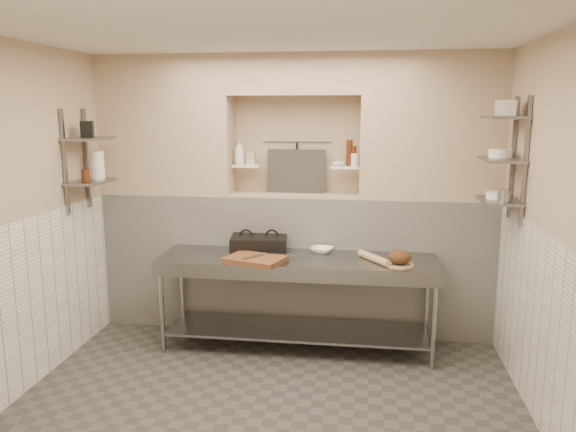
% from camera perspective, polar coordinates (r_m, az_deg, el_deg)
% --- Properties ---
extents(floor, '(4.00, 3.90, 0.10)m').
position_cam_1_polar(floor, '(4.56, -2.30, -19.75)').
color(floor, '#494540').
rests_on(floor, ground).
extents(ceiling, '(4.00, 3.90, 0.10)m').
position_cam_1_polar(ceiling, '(3.97, -2.63, 19.25)').
color(ceiling, silver).
rests_on(ceiling, ground).
extents(wall_left, '(0.10, 3.90, 2.80)m').
position_cam_1_polar(wall_left, '(4.83, -27.13, -0.74)').
color(wall_left, tan).
rests_on(wall_left, ground).
extents(wall_right, '(0.10, 3.90, 2.80)m').
position_cam_1_polar(wall_right, '(4.18, 26.44, -2.30)').
color(wall_right, tan).
rests_on(wall_right, ground).
extents(wall_back, '(4.00, 0.10, 2.80)m').
position_cam_1_polar(wall_back, '(5.97, 1.02, 2.42)').
color(wall_back, tan).
rests_on(wall_back, ground).
extents(wall_front, '(4.00, 0.10, 2.80)m').
position_cam_1_polar(wall_front, '(2.17, -12.26, -12.81)').
color(wall_front, tan).
rests_on(wall_front, ground).
extents(backwall_lower, '(4.00, 0.40, 1.40)m').
position_cam_1_polar(backwall_lower, '(5.87, 0.70, -4.71)').
color(backwall_lower, white).
rests_on(backwall_lower, floor).
extents(alcove_sill, '(1.30, 0.40, 0.02)m').
position_cam_1_polar(alcove_sill, '(5.72, 0.72, 2.16)').
color(alcove_sill, tan).
rests_on(alcove_sill, backwall_lower).
extents(backwall_pillar_left, '(1.35, 0.40, 1.40)m').
position_cam_1_polar(backwall_pillar_left, '(5.98, -12.13, 8.94)').
color(backwall_pillar_left, tan).
rests_on(backwall_pillar_left, backwall_lower).
extents(backwall_pillar_right, '(1.35, 0.40, 1.40)m').
position_cam_1_polar(backwall_pillar_right, '(5.65, 14.35, 8.76)').
color(backwall_pillar_right, tan).
rests_on(backwall_pillar_right, backwall_lower).
extents(backwall_header, '(1.30, 0.40, 0.40)m').
position_cam_1_polar(backwall_header, '(5.67, 0.74, 14.14)').
color(backwall_header, tan).
rests_on(backwall_header, backwall_lower).
extents(wainscot_left, '(0.02, 3.90, 1.40)m').
position_cam_1_polar(wainscot_left, '(4.97, -25.87, -8.70)').
color(wainscot_left, white).
rests_on(wainscot_left, floor).
extents(wainscot_right, '(0.02, 3.90, 1.40)m').
position_cam_1_polar(wainscot_right, '(4.36, 24.90, -11.30)').
color(wainscot_right, white).
rests_on(wainscot_right, floor).
extents(alcove_shelf_left, '(0.28, 0.16, 0.02)m').
position_cam_1_polar(alcove_shelf_left, '(5.77, -4.23, 5.11)').
color(alcove_shelf_left, white).
rests_on(alcove_shelf_left, backwall_lower).
extents(alcove_shelf_right, '(0.28, 0.16, 0.02)m').
position_cam_1_polar(alcove_shelf_right, '(5.65, 5.78, 4.96)').
color(alcove_shelf_right, white).
rests_on(alcove_shelf_right, backwall_lower).
extents(utensil_rail, '(0.70, 0.02, 0.02)m').
position_cam_1_polar(utensil_rail, '(5.84, 0.94, 7.66)').
color(utensil_rail, gray).
rests_on(utensil_rail, wall_back).
extents(hanging_steel, '(0.02, 0.02, 0.30)m').
position_cam_1_polar(hanging_steel, '(5.83, 0.91, 5.98)').
color(hanging_steel, black).
rests_on(hanging_steel, utensil_rail).
extents(splash_panel, '(0.60, 0.08, 0.45)m').
position_cam_1_polar(splash_panel, '(5.79, 0.85, 4.56)').
color(splash_panel, '#383330').
rests_on(splash_panel, alcove_sill).
extents(shelf_rail_left_a, '(0.03, 0.03, 0.95)m').
position_cam_1_polar(shelf_rail_left_a, '(5.80, -19.79, 5.53)').
color(shelf_rail_left_a, slate).
rests_on(shelf_rail_left_a, wall_left).
extents(shelf_rail_left_b, '(0.03, 0.03, 0.95)m').
position_cam_1_polar(shelf_rail_left_b, '(5.45, -21.74, 5.11)').
color(shelf_rail_left_b, slate).
rests_on(shelf_rail_left_b, wall_left).
extents(wall_shelf_left_lower, '(0.30, 0.50, 0.02)m').
position_cam_1_polar(wall_shelf_left_lower, '(5.58, -19.38, 3.31)').
color(wall_shelf_left_lower, slate).
rests_on(wall_shelf_left_lower, wall_left).
extents(wall_shelf_left_upper, '(0.30, 0.50, 0.03)m').
position_cam_1_polar(wall_shelf_left_upper, '(5.54, -19.64, 7.41)').
color(wall_shelf_left_upper, slate).
rests_on(wall_shelf_left_upper, wall_left).
extents(shelf_rail_right_a, '(0.03, 0.03, 1.05)m').
position_cam_1_polar(shelf_rail_right_a, '(5.28, 21.86, 5.50)').
color(shelf_rail_right_a, slate).
rests_on(shelf_rail_right_a, wall_right).
extents(shelf_rail_right_b, '(0.03, 0.03, 1.05)m').
position_cam_1_polar(shelf_rail_right_b, '(4.90, 22.96, 5.07)').
color(shelf_rail_right_b, slate).
rests_on(shelf_rail_right_b, wall_right).
extents(wall_shelf_right_lower, '(0.30, 0.50, 0.02)m').
position_cam_1_polar(wall_shelf_right_lower, '(5.10, 20.64, 1.45)').
color(wall_shelf_right_lower, slate).
rests_on(wall_shelf_right_lower, wall_right).
extents(wall_shelf_right_mid, '(0.30, 0.50, 0.02)m').
position_cam_1_polar(wall_shelf_right_mid, '(5.06, 20.90, 5.36)').
color(wall_shelf_right_mid, slate).
rests_on(wall_shelf_right_mid, wall_right).
extents(wall_shelf_right_upper, '(0.30, 0.50, 0.03)m').
position_cam_1_polar(wall_shelf_right_upper, '(5.04, 21.17, 9.32)').
color(wall_shelf_right_upper, slate).
rests_on(wall_shelf_right_upper, wall_right).
extents(prep_table, '(2.60, 0.70, 0.90)m').
position_cam_1_polar(prep_table, '(5.34, 0.93, -6.94)').
color(prep_table, gray).
rests_on(prep_table, floor).
extents(panini_press, '(0.58, 0.45, 0.15)m').
position_cam_1_polar(panini_press, '(5.52, -2.96, -2.78)').
color(panini_press, black).
rests_on(panini_press, prep_table).
extents(cutting_board, '(0.59, 0.50, 0.05)m').
position_cam_1_polar(cutting_board, '(5.12, -3.37, -4.43)').
color(cutting_board, brown).
rests_on(cutting_board, prep_table).
extents(knife_blade, '(0.27, 0.05, 0.01)m').
position_cam_1_polar(knife_blade, '(5.21, -0.74, -3.89)').
color(knife_blade, gray).
rests_on(knife_blade, cutting_board).
extents(tongs, '(0.16, 0.20, 0.02)m').
position_cam_1_polar(tongs, '(5.10, -3.55, -4.11)').
color(tongs, gray).
rests_on(tongs, cutting_board).
extents(mixing_bowl, '(0.26, 0.26, 0.05)m').
position_cam_1_polar(mixing_bowl, '(5.46, 3.46, -3.45)').
color(mixing_bowl, white).
rests_on(mixing_bowl, prep_table).
extents(rolling_pin, '(0.30, 0.40, 0.07)m').
position_cam_1_polar(rolling_pin, '(5.18, 8.73, -4.25)').
color(rolling_pin, tan).
rests_on(rolling_pin, prep_table).
extents(bread_board, '(0.26, 0.26, 0.01)m').
position_cam_1_polar(bread_board, '(5.10, 11.23, -4.87)').
color(bread_board, tan).
rests_on(bread_board, prep_table).
extents(bread_loaf, '(0.21, 0.21, 0.12)m').
position_cam_1_polar(bread_loaf, '(5.09, 11.26, -4.11)').
color(bread_loaf, '#4C2D19').
rests_on(bread_loaf, bread_board).
extents(bottle_soap, '(0.10, 0.11, 0.25)m').
position_cam_1_polar(bottle_soap, '(5.75, -4.96, 6.43)').
color(bottle_soap, white).
rests_on(bottle_soap, alcove_shelf_left).
extents(jar_alcove, '(0.08, 0.08, 0.12)m').
position_cam_1_polar(jar_alcove, '(5.79, -3.75, 5.88)').
color(jar_alcove, tan).
rests_on(jar_alcove, alcove_shelf_left).
extents(bowl_alcove, '(0.16, 0.16, 0.04)m').
position_cam_1_polar(bowl_alcove, '(5.63, 5.12, 5.28)').
color(bowl_alcove, white).
rests_on(bowl_alcove, alcove_shelf_right).
extents(condiment_a, '(0.05, 0.05, 0.20)m').
position_cam_1_polar(condiment_a, '(5.63, 6.69, 6.07)').
color(condiment_a, '#481B0E').
rests_on(condiment_a, alcove_shelf_right).
extents(condiment_b, '(0.06, 0.06, 0.26)m').
position_cam_1_polar(condiment_b, '(5.64, 6.25, 6.39)').
color(condiment_b, '#481B0E').
rests_on(condiment_b, alcove_shelf_right).
extents(condiment_c, '(0.07, 0.07, 0.13)m').
position_cam_1_polar(condiment_c, '(5.62, 6.79, 5.70)').
color(condiment_c, white).
rests_on(condiment_c, alcove_shelf_right).
extents(jug_left, '(0.13, 0.13, 0.26)m').
position_cam_1_polar(jug_left, '(5.69, -18.81, 4.94)').
color(jug_left, white).
rests_on(jug_left, wall_shelf_left_lower).
extents(jar_left, '(0.08, 0.08, 0.11)m').
position_cam_1_polar(jar_left, '(5.49, -19.88, 3.90)').
color(jar_left, '#481B0E').
rests_on(jar_left, wall_shelf_left_lower).
extents(box_left_upper, '(0.13, 0.13, 0.15)m').
position_cam_1_polar(box_left_upper, '(5.53, -19.74, 8.30)').
color(box_left_upper, black).
rests_on(box_left_upper, wall_shelf_left_upper).
extents(bowl_right, '(0.20, 0.20, 0.06)m').
position_cam_1_polar(bowl_right, '(5.13, 20.57, 2.00)').
color(bowl_right, white).
rests_on(bowl_right, wall_shelf_right_lower).
extents(canister_right, '(0.10, 0.10, 0.10)m').
position_cam_1_polar(canister_right, '(4.93, 21.10, 1.88)').
color(canister_right, gray).
rests_on(canister_right, wall_shelf_right_lower).
extents(bowl_right_mid, '(0.19, 0.19, 0.07)m').
position_cam_1_polar(bowl_right_mid, '(5.13, 20.75, 5.98)').
color(bowl_right_mid, white).
rests_on(bowl_right_mid, wall_shelf_right_mid).
extents(basket_right, '(0.22, 0.24, 0.13)m').
position_cam_1_polar(basket_right, '(5.00, 21.33, 10.18)').
color(basket_right, gray).
rests_on(basket_right, wall_shelf_right_upper).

